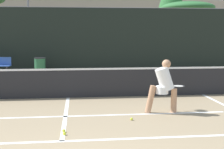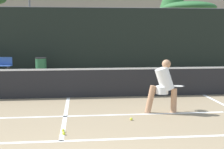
% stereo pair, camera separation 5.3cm
% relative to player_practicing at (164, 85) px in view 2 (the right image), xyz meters
% --- Properties ---
extents(court_baseline_near, '(11.00, 0.10, 0.01)m').
position_rel_player_practicing_xyz_m(court_baseline_near, '(-2.53, -1.92, -0.74)').
color(court_baseline_near, white).
rests_on(court_baseline_near, ground).
extents(court_service_line, '(8.25, 0.10, 0.01)m').
position_rel_player_practicing_xyz_m(court_service_line, '(-2.53, -0.11, -0.74)').
color(court_service_line, white).
rests_on(court_service_line, ground).
extents(court_center_mark, '(0.10, 4.08, 0.01)m').
position_rel_player_practicing_xyz_m(court_center_mark, '(-2.53, 0.12, -0.74)').
color(court_center_mark, white).
rests_on(court_center_mark, ground).
extents(net, '(11.09, 0.09, 1.07)m').
position_rel_player_practicing_xyz_m(net, '(-2.53, 2.15, -0.23)').
color(net, slate).
rests_on(net, ground).
extents(fence_back, '(24.00, 0.06, 3.43)m').
position_rel_player_practicing_xyz_m(fence_back, '(-2.53, 9.29, 0.97)').
color(fence_back, black).
rests_on(fence_back, ground).
extents(player_practicing, '(1.14, 0.59, 1.40)m').
position_rel_player_practicing_xyz_m(player_practicing, '(0.00, 0.00, 0.00)').
color(player_practicing, tan).
rests_on(player_practicing, ground).
extents(tennis_ball_scattered_0, '(0.07, 0.07, 0.07)m').
position_rel_player_practicing_xyz_m(tennis_ball_scattered_0, '(-2.50, -1.55, -0.71)').
color(tennis_ball_scattered_0, '#D1E033').
rests_on(tennis_ball_scattered_0, ground).
extents(tennis_ball_scattered_1, '(0.07, 0.07, 0.07)m').
position_rel_player_practicing_xyz_m(tennis_ball_scattered_1, '(-2.52, -1.36, -0.71)').
color(tennis_ball_scattered_1, '#D1E033').
rests_on(tennis_ball_scattered_1, ground).
extents(tennis_ball_scattered_2, '(0.07, 0.07, 0.07)m').
position_rel_player_practicing_xyz_m(tennis_ball_scattered_2, '(-0.95, -0.63, -0.71)').
color(tennis_ball_scattered_2, '#D1E033').
rests_on(tennis_ball_scattered_2, ground).
extents(trash_bin, '(0.58, 0.58, 0.82)m').
position_rel_player_practicing_xyz_m(trash_bin, '(-4.12, 8.33, -0.33)').
color(trash_bin, '#28603D').
rests_on(trash_bin, ground).
extents(parked_car, '(1.64, 4.63, 1.36)m').
position_rel_player_practicing_xyz_m(parked_car, '(-4.98, 12.52, -0.17)').
color(parked_car, maroon).
rests_on(parked_car, ground).
extents(tree_mid, '(3.87, 3.87, 4.32)m').
position_rel_player_practicing_xyz_m(tree_mid, '(5.80, 14.58, 3.08)').
color(tree_mid, brown).
rests_on(tree_mid, ground).
extents(building_far, '(36.00, 2.40, 5.34)m').
position_rel_player_practicing_xyz_m(building_far, '(-2.53, 24.26, 1.93)').
color(building_far, gray).
rests_on(building_far, ground).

